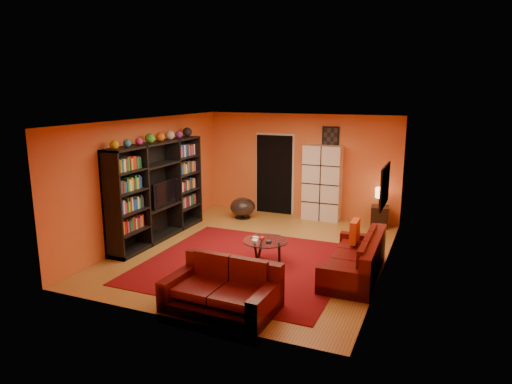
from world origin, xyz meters
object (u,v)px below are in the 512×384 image
at_px(bowl_chair, 243,207).
at_px(side_table, 380,217).
at_px(sofa, 359,260).
at_px(table_lamp, 381,193).
at_px(entertainment_unit, 158,191).
at_px(tv, 162,193).
at_px(loveseat, 224,289).
at_px(storage_cabinet, 322,183).
at_px(coffee_table, 265,243).

height_order(bowl_chair, side_table, bowl_chair).
distance_m(sofa, table_lamp, 3.19).
height_order(entertainment_unit, side_table, entertainment_unit).
bearing_deg(table_lamp, tv, -148.70).
xyz_separation_m(loveseat, table_lamp, (1.56, 5.10, 0.53)).
distance_m(entertainment_unit, storage_cabinet, 4.03).
bearing_deg(side_table, tv, -148.70).
height_order(entertainment_unit, sofa, entertainment_unit).
bearing_deg(sofa, coffee_table, 179.84).
xyz_separation_m(entertainment_unit, coffee_table, (2.68, -0.48, -0.67)).
xyz_separation_m(tv, table_lamp, (4.29, 2.61, -0.18)).
xyz_separation_m(tv, coffee_table, (2.63, -0.56, -0.61)).
distance_m(coffee_table, storage_cabinet, 3.33).
bearing_deg(loveseat, side_table, -14.51).
bearing_deg(entertainment_unit, sofa, -5.92).
xyz_separation_m(loveseat, bowl_chair, (-1.75, 4.56, -0.00)).
bearing_deg(side_table, entertainment_unit, -148.23).
bearing_deg(storage_cabinet, entertainment_unit, -135.93).
bearing_deg(storage_cabinet, sofa, -65.04).
bearing_deg(tv, storage_cabinet, -46.29).
relative_size(coffee_table, storage_cabinet, 0.45).
bearing_deg(storage_cabinet, loveseat, -91.23).
relative_size(tv, side_table, 1.91).
height_order(sofa, table_lamp, table_lamp).
height_order(loveseat, coffee_table, loveseat).
relative_size(side_table, table_lamp, 1.13).
height_order(coffee_table, storage_cabinet, storage_cabinet).
bearing_deg(bowl_chair, coffee_table, -57.79).
xyz_separation_m(coffee_table, bowl_chair, (-1.65, 2.62, -0.10)).
bearing_deg(coffee_table, loveseat, -87.07).
relative_size(entertainment_unit, table_lamp, 6.76).
distance_m(tv, bowl_chair, 2.40).
bearing_deg(tv, side_table, -58.70).
relative_size(tv, coffee_table, 1.13).
xyz_separation_m(entertainment_unit, sofa, (4.41, -0.46, -0.76)).
bearing_deg(storage_cabinet, coffee_table, -93.71).
xyz_separation_m(tv, loveseat, (2.73, -2.49, -0.71)).
height_order(tv, sofa, tv).
xyz_separation_m(sofa, loveseat, (-1.63, -1.96, -0.00)).
distance_m(bowl_chair, side_table, 3.35).
bearing_deg(storage_cabinet, tv, -136.25).
height_order(coffee_table, bowl_chair, bowl_chair).
xyz_separation_m(storage_cabinet, bowl_chair, (-1.87, -0.65, -0.65)).
bearing_deg(loveseat, storage_cabinet, 1.21).
relative_size(storage_cabinet, side_table, 3.72).
distance_m(tv, sofa, 4.45).
bearing_deg(entertainment_unit, tv, 57.82).
relative_size(tv, bowl_chair, 1.52).
relative_size(storage_cabinet, table_lamp, 4.18).
xyz_separation_m(entertainment_unit, tv, (0.05, 0.08, -0.05)).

